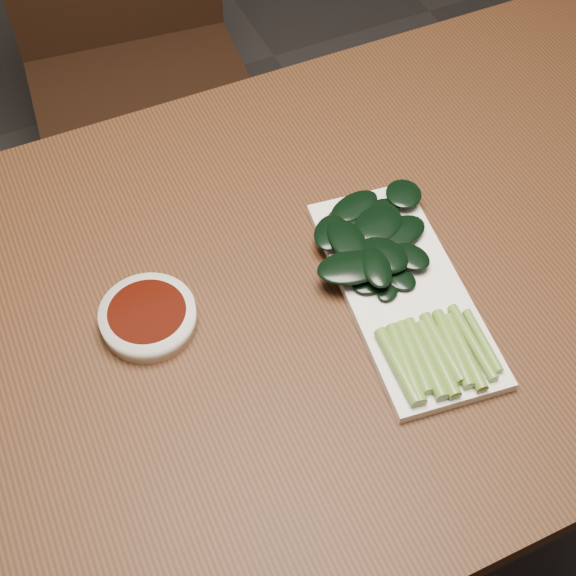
{
  "coord_description": "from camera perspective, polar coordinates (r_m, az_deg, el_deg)",
  "views": [
    {
      "loc": [
        -0.26,
        -0.55,
        1.57
      ],
      "look_at": [
        -0.01,
        -0.01,
        0.76
      ],
      "focal_mm": 50.0,
      "sensor_mm": 36.0,
      "label": 1
    }
  ],
  "objects": [
    {
      "name": "ground",
      "position": [
        1.68,
        0.33,
        -15.28
      ],
      "size": [
        6.0,
        6.0,
        0.0
      ],
      "primitive_type": "plane",
      "color": "#2D2A2A",
      "rests_on": "ground"
    },
    {
      "name": "gai_lan",
      "position": [
        1.0,
        7.41,
        0.81
      ],
      "size": [
        0.2,
        0.34,
        0.03
      ],
      "color": "olive",
      "rests_on": "serving_plate"
    },
    {
      "name": "serving_plate",
      "position": [
        1.01,
        8.2,
        -0.22
      ],
      "size": [
        0.19,
        0.35,
        0.01
      ],
      "rotation": [
        0.0,
        0.0,
        -0.13
      ],
      "color": "white",
      "rests_on": "table"
    },
    {
      "name": "table",
      "position": [
        1.08,
        0.5,
        -2.13
      ],
      "size": [
        1.4,
        0.8,
        0.75
      ],
      "color": "#402312",
      "rests_on": "ground"
    },
    {
      "name": "chair_far",
      "position": [
        1.8,
        -10.86,
        15.68
      ],
      "size": [
        0.5,
        0.5,
        0.89
      ],
      "rotation": [
        0.0,
        0.0,
        -0.1
      ],
      "color": "black",
      "rests_on": "ground"
    },
    {
      "name": "sauce_bowl",
      "position": [
        0.99,
        -9.91,
        -2.06
      ],
      "size": [
        0.12,
        0.12,
        0.03
      ],
      "color": "white",
      "rests_on": "table"
    }
  ]
}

